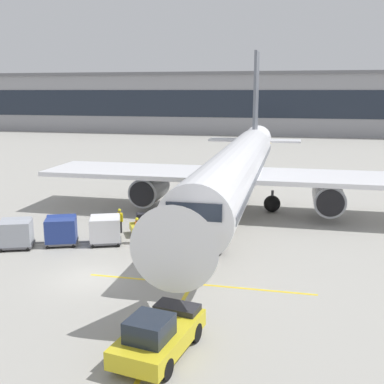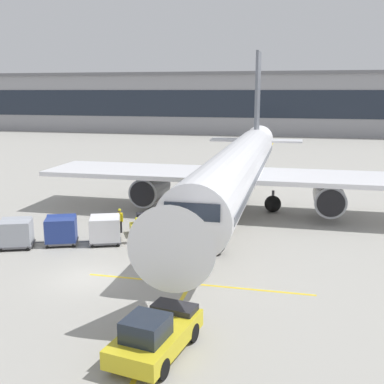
% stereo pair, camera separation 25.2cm
% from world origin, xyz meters
% --- Properties ---
extents(ground_plane, '(600.00, 600.00, 0.00)m').
position_xyz_m(ground_plane, '(0.00, 0.00, 0.00)').
color(ground_plane, '#9E9B93').
extents(parked_airplane, '(31.84, 41.83, 14.04)m').
position_xyz_m(parked_airplane, '(5.87, 15.55, 3.62)').
color(parked_airplane, white).
rests_on(parked_airplane, ground).
extents(belt_loader, '(5.38, 3.61, 2.73)m').
position_xyz_m(belt_loader, '(1.31, 8.63, 0.83)').
color(belt_loader, gold).
rests_on(belt_loader, ground).
extents(baggage_cart_lead, '(2.82, 2.21, 1.91)m').
position_xyz_m(baggage_cart_lead, '(-1.41, 5.57, 1.00)').
color(baggage_cart_lead, '#515156').
rests_on(baggage_cart_lead, ground).
extents(baggage_cart_second, '(2.82, 2.21, 1.91)m').
position_xyz_m(baggage_cart_second, '(-4.14, 4.80, 1.00)').
color(baggage_cart_second, '#515156').
rests_on(baggage_cart_second, ground).
extents(baggage_cart_third, '(2.82, 2.21, 1.91)m').
position_xyz_m(baggage_cart_third, '(-6.61, 3.58, 1.00)').
color(baggage_cart_third, '#515156').
rests_on(baggage_cart_third, ground).
extents(pushback_tug, '(2.83, 4.70, 1.83)m').
position_xyz_m(pushback_tug, '(5.76, -6.39, 0.83)').
color(pushback_tug, gold).
rests_on(pushback_tug, ground).
extents(ground_crew_by_loader, '(0.54, 0.36, 1.74)m').
position_xyz_m(ground_crew_by_loader, '(2.25, 7.92, 1.00)').
color(ground_crew_by_loader, '#333847').
rests_on(ground_crew_by_loader, ground).
extents(ground_crew_by_carts, '(0.55, 0.34, 1.74)m').
position_xyz_m(ground_crew_by_carts, '(-1.40, 8.14, 1.00)').
color(ground_crew_by_carts, black).
rests_on(ground_crew_by_carts, ground).
extents(ground_crew_marshaller, '(0.39, 0.52, 1.74)m').
position_xyz_m(ground_crew_marshaller, '(0.57, 6.17, 1.00)').
color(ground_crew_marshaller, black).
rests_on(ground_crew_marshaller, ground).
extents(safety_cone_engine_keepout, '(0.60, 0.60, 0.68)m').
position_xyz_m(safety_cone_engine_keepout, '(-0.65, 16.11, 0.33)').
color(safety_cone_engine_keepout, black).
rests_on(safety_cone_engine_keepout, ground).
extents(safety_cone_wingtip, '(0.66, 0.66, 0.75)m').
position_xyz_m(safety_cone_wingtip, '(-0.31, 11.02, 0.36)').
color(safety_cone_wingtip, black).
rests_on(safety_cone_wingtip, ground).
extents(apron_guidance_line_lead_in, '(0.20, 110.00, 0.01)m').
position_xyz_m(apron_guidance_line_lead_in, '(5.53, 14.81, 0.00)').
color(apron_guidance_line_lead_in, yellow).
rests_on(apron_guidance_line_lead_in, ground).
extents(apron_guidance_line_stop_bar, '(12.00, 0.20, 0.01)m').
position_xyz_m(apron_guidance_line_stop_bar, '(5.87, 0.44, 0.00)').
color(apron_guidance_line_stop_bar, yellow).
rests_on(apron_guidance_line_stop_bar, ground).
extents(terminal_building, '(148.77, 17.28, 13.92)m').
position_xyz_m(terminal_building, '(-10.07, 91.36, 6.91)').
color(terminal_building, '#939399').
rests_on(terminal_building, ground).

